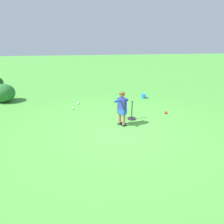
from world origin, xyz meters
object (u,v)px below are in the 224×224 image
object	(u,v)px
play_ball_center_lawn	(78,103)
toy_bucket	(143,96)
play_ball_near_batter	(166,112)
batting_tee	(132,116)
play_ball_far_left	(73,108)
child_batter	(122,105)

from	to	relation	value
play_ball_center_lawn	toy_bucket	distance (m)	2.80
play_ball_center_lawn	play_ball_near_batter	xyz separation A→B (m)	(-1.37, -3.10, 0.01)
play_ball_near_batter	batting_tee	bearing A→B (deg)	104.30
play_ball_far_left	batting_tee	distance (m)	2.31
play_ball_center_lawn	batting_tee	size ratio (longest dim) A/B	0.12
play_ball_center_lawn	child_batter	bearing A→B (deg)	-146.67
child_batter	batting_tee	size ratio (longest dim) A/B	1.74
batting_tee	play_ball_near_batter	bearing A→B (deg)	-75.70
child_batter	play_ball_far_left	world-z (taller)	child_batter
play_ball_far_left	play_ball_center_lawn	distance (m)	0.58
play_ball_far_left	play_ball_center_lawn	size ratio (longest dim) A/B	0.98
child_batter	play_ball_near_batter	world-z (taller)	child_batter
play_ball_far_left	batting_tee	world-z (taller)	batting_tee
play_ball_near_batter	play_ball_center_lawn	bearing A→B (deg)	66.10
play_ball_far_left	batting_tee	xyz separation A→B (m)	(-1.15, -2.00, 0.07)
play_ball_far_left	toy_bucket	bearing A→B (deg)	-70.66
child_batter	play_ball_near_batter	bearing A→B (deg)	-65.59
play_ball_near_batter	batting_tee	size ratio (longest dim) A/B	0.16
play_ball_near_batter	toy_bucket	xyz separation A→B (m)	(1.85, 0.34, 0.05)
batting_tee	toy_bucket	world-z (taller)	batting_tee
play_ball_near_batter	toy_bucket	size ratio (longest dim) A/B	0.45
child_batter	play_ball_far_left	bearing A→B (deg)	45.13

